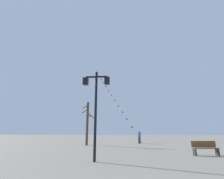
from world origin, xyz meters
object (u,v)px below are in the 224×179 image
object	(u,v)px
kite_train	(112,96)
bare_tree	(87,122)
park_bench	(205,148)
twin_lantern_lamp_post	(96,97)
kite_flyer	(139,136)

from	to	relation	value
kite_train	bare_tree	distance (m)	15.28
kite_train	bare_tree	xyz separation A→B (m)	(-1.71, -13.87, -6.17)
park_bench	kite_train	bearing A→B (deg)	105.27
twin_lantern_lamp_post	kite_flyer	distance (m)	15.20
kite_train	park_bench	bearing A→B (deg)	-70.19
kite_train	kite_flyer	xyz separation A→B (m)	(4.55, -10.07, -7.87)
twin_lantern_lamp_post	park_bench	size ratio (longest dim) A/B	2.94
kite_train	park_bench	xyz separation A→B (m)	(7.85, -21.78, -8.32)
twin_lantern_lamp_post	kite_flyer	bearing A→B (deg)	77.06
kite_train	twin_lantern_lamp_post	bearing A→B (deg)	-87.23
kite_flyer	bare_tree	xyz separation A→B (m)	(-6.26, -3.81, 1.70)
bare_tree	park_bench	xyz separation A→B (m)	(9.56, -7.91, -2.15)
bare_tree	park_bench	world-z (taller)	bare_tree
twin_lantern_lamp_post	bare_tree	world-z (taller)	bare_tree
twin_lantern_lamp_post	bare_tree	size ratio (longest dim) A/B	0.97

